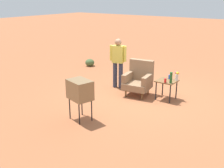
{
  "coord_description": "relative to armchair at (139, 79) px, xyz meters",
  "views": [
    {
      "loc": [
        3.91,
        -6.97,
        2.98
      ],
      "look_at": [
        -0.25,
        -1.22,
        0.65
      ],
      "focal_mm": 43.84,
      "sensor_mm": 36.0,
      "label": 1
    }
  ],
  "objects": [
    {
      "name": "ground_plane",
      "position": [
        0.15,
        -0.04,
        -0.5
      ],
      "size": [
        60.0,
        60.0,
        0.0
      ],
      "primitive_type": "plane",
      "color": "#A05B38"
    },
    {
      "name": "armchair",
      "position": [
        0.0,
        0.0,
        0.0
      ],
      "size": [
        0.88,
        0.89,
        1.06
      ],
      "color": "brown",
      "rests_on": "ground"
    },
    {
      "name": "side_table",
      "position": [
        0.88,
        0.12,
        0.0
      ],
      "size": [
        0.56,
        0.56,
        0.58
      ],
      "color": "black",
      "rests_on": "ground"
    },
    {
      "name": "tv_on_stand",
      "position": [
        -0.22,
        -2.42,
        0.28
      ],
      "size": [
        0.69,
        0.58,
        1.03
      ],
      "color": "black",
      "rests_on": "ground"
    },
    {
      "name": "person_standing",
      "position": [
        -0.9,
        0.17,
        0.44
      ],
      "size": [
        0.55,
        0.3,
        1.64
      ],
      "color": "#2D3347",
      "rests_on": "ground"
    },
    {
      "name": "soda_can_blue",
      "position": [
        0.88,
        0.3,
        0.15
      ],
      "size": [
        0.07,
        0.07,
        0.12
      ],
      "primitive_type": "cylinder",
      "color": "blue",
      "rests_on": "side_table"
    },
    {
      "name": "bottle_wine_green",
      "position": [
        1.08,
        -0.06,
        0.25
      ],
      "size": [
        0.07,
        0.07,
        0.32
      ],
      "primitive_type": "cylinder",
      "color": "#1E5623",
      "rests_on": "side_table"
    },
    {
      "name": "soda_can_red",
      "position": [
        0.94,
        -0.1,
        0.15
      ],
      "size": [
        0.07,
        0.07,
        0.12
      ],
      "primitive_type": "cylinder",
      "color": "red",
      "rests_on": "side_table"
    },
    {
      "name": "flower_vase",
      "position": [
        1.12,
        0.27,
        0.23
      ],
      "size": [
        0.14,
        0.1,
        0.27
      ],
      "color": "silver",
      "rests_on": "side_table"
    },
    {
      "name": "shrub_far",
      "position": [
        -3.55,
        1.84,
        -0.35
      ],
      "size": [
        0.39,
        0.39,
        0.3
      ],
      "primitive_type": "ellipsoid",
      "color": "#475B33",
      "rests_on": "ground"
    }
  ]
}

